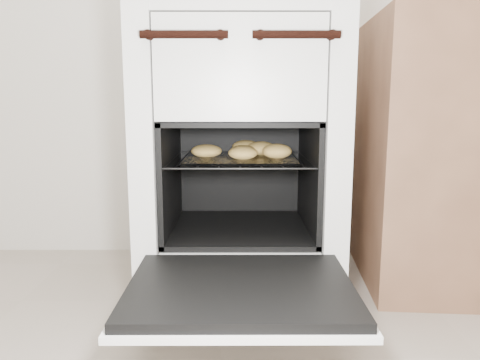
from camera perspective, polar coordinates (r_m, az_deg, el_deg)
The scene contains 5 objects.
stove at distance 1.57m, azimuth -0.02°, elevation 2.77°, with size 0.61×0.68×0.94m.
oven_door at distance 1.14m, azimuth 0.07°, elevation -13.39°, with size 0.55×0.43×0.04m.
oven_rack at distance 1.51m, azimuth -0.01°, elevation 2.54°, with size 0.44×0.43×0.01m.
foil_sheet at distance 1.49m, azimuth -0.01°, elevation 2.67°, with size 0.35×0.31×0.01m, color white.
baked_rolls at distance 1.50m, azimuth 0.80°, elevation 3.70°, with size 0.35×0.29×0.05m.
Camera 1 is at (0.05, -0.40, 0.66)m, focal length 35.00 mm.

